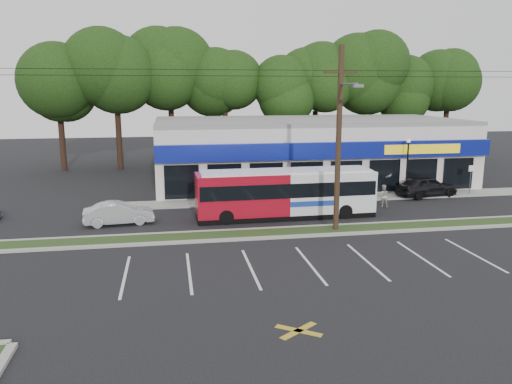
{
  "coord_description": "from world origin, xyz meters",
  "views": [
    {
      "loc": [
        -5.95,
        -24.58,
        7.75
      ],
      "look_at": [
        -0.8,
        5.0,
        1.54
      ],
      "focal_mm": 35.0,
      "sensor_mm": 36.0,
      "label": 1
    }
  ],
  "objects_px": {
    "metrobus": "(286,192)",
    "car_silver": "(119,213)",
    "car_dark": "(426,186)",
    "lamp_post": "(407,161)",
    "sign_post": "(471,174)",
    "pedestrian_a": "(355,197)",
    "utility_pole": "(336,134)",
    "pedestrian_b": "(383,196)"
  },
  "relations": [
    {
      "from": "car_dark",
      "to": "pedestrian_b",
      "type": "height_order",
      "value": "car_dark"
    },
    {
      "from": "utility_pole",
      "to": "metrobus",
      "type": "bearing_deg",
      "value": 117.58
    },
    {
      "from": "car_dark",
      "to": "car_silver",
      "type": "relative_size",
      "value": 1.15
    },
    {
      "from": "utility_pole",
      "to": "metrobus",
      "type": "relative_size",
      "value": 4.54
    },
    {
      "from": "metrobus",
      "to": "car_silver",
      "type": "bearing_deg",
      "value": 178.56
    },
    {
      "from": "car_dark",
      "to": "pedestrian_a",
      "type": "bearing_deg",
      "value": 100.24
    },
    {
      "from": "utility_pole",
      "to": "pedestrian_b",
      "type": "height_order",
      "value": "utility_pole"
    },
    {
      "from": "lamp_post",
      "to": "utility_pole",
      "type": "bearing_deg",
      "value": -136.05
    },
    {
      "from": "lamp_post",
      "to": "metrobus",
      "type": "height_order",
      "value": "lamp_post"
    },
    {
      "from": "sign_post",
      "to": "car_silver",
      "type": "height_order",
      "value": "sign_post"
    },
    {
      "from": "pedestrian_a",
      "to": "car_silver",
      "type": "bearing_deg",
      "value": -38.47
    },
    {
      "from": "car_silver",
      "to": "pedestrian_b",
      "type": "relative_size",
      "value": 2.64
    },
    {
      "from": "pedestrian_a",
      "to": "pedestrian_b",
      "type": "relative_size",
      "value": 1.02
    },
    {
      "from": "sign_post",
      "to": "car_silver",
      "type": "bearing_deg",
      "value": -170.87
    },
    {
      "from": "utility_pole",
      "to": "car_dark",
      "type": "relative_size",
      "value": 10.85
    },
    {
      "from": "utility_pole",
      "to": "metrobus",
      "type": "height_order",
      "value": "utility_pole"
    },
    {
      "from": "metrobus",
      "to": "pedestrian_b",
      "type": "xyz_separation_m",
      "value": [
        7.02,
        1.5,
        -0.8
      ]
    },
    {
      "from": "car_dark",
      "to": "lamp_post",
      "type": "bearing_deg",
      "value": 67.41
    },
    {
      "from": "utility_pole",
      "to": "metrobus",
      "type": "xyz_separation_m",
      "value": [
        -1.87,
        3.57,
        -3.85
      ]
    },
    {
      "from": "pedestrian_a",
      "to": "lamp_post",
      "type": "bearing_deg",
      "value": 165.28
    },
    {
      "from": "metrobus",
      "to": "pedestrian_a",
      "type": "xyz_separation_m",
      "value": [
        5.04,
        1.5,
        -0.79
      ]
    },
    {
      "from": "utility_pole",
      "to": "pedestrian_a",
      "type": "bearing_deg",
      "value": 58.01
    },
    {
      "from": "lamp_post",
      "to": "car_silver",
      "type": "xyz_separation_m",
      "value": [
        -20.0,
        -4.24,
        -2.01
      ]
    },
    {
      "from": "car_dark",
      "to": "car_silver",
      "type": "xyz_separation_m",
      "value": [
        -21.45,
        -3.94,
        -0.13
      ]
    },
    {
      "from": "sign_post",
      "to": "metrobus",
      "type": "distance_m",
      "value": 15.58
    },
    {
      "from": "metrobus",
      "to": "car_dark",
      "type": "xyz_separation_m",
      "value": [
        11.49,
        4.0,
        -0.77
      ]
    },
    {
      "from": "pedestrian_a",
      "to": "sign_post",
      "type": "bearing_deg",
      "value": 150.47
    },
    {
      "from": "metrobus",
      "to": "pedestrian_b",
      "type": "bearing_deg",
      "value": 10.94
    },
    {
      "from": "sign_post",
      "to": "pedestrian_b",
      "type": "distance_m",
      "value": 8.45
    },
    {
      "from": "lamp_post",
      "to": "sign_post",
      "type": "relative_size",
      "value": 1.91
    },
    {
      "from": "metrobus",
      "to": "pedestrian_a",
      "type": "distance_m",
      "value": 5.31
    },
    {
      "from": "utility_pole",
      "to": "car_dark",
      "type": "xyz_separation_m",
      "value": [
        9.62,
        7.57,
        -4.63
      ]
    },
    {
      "from": "utility_pole",
      "to": "pedestrian_a",
      "type": "distance_m",
      "value": 7.57
    },
    {
      "from": "lamp_post",
      "to": "car_silver",
      "type": "distance_m",
      "value": 20.54
    },
    {
      "from": "metrobus",
      "to": "car_silver",
      "type": "relative_size",
      "value": 2.76
    },
    {
      "from": "pedestrian_b",
      "to": "car_dark",
      "type": "bearing_deg",
      "value": -143.21
    },
    {
      "from": "lamp_post",
      "to": "car_dark",
      "type": "bearing_deg",
      "value": -11.66
    },
    {
      "from": "lamp_post",
      "to": "car_silver",
      "type": "relative_size",
      "value": 1.07
    },
    {
      "from": "utility_pole",
      "to": "lamp_post",
      "type": "relative_size",
      "value": 11.76
    },
    {
      "from": "car_dark",
      "to": "sign_post",
      "type": "bearing_deg",
      "value": -99.73
    },
    {
      "from": "car_dark",
      "to": "utility_pole",
      "type": "bearing_deg",
      "value": 117.27
    },
    {
      "from": "sign_post",
      "to": "pedestrian_a",
      "type": "height_order",
      "value": "sign_post"
    }
  ]
}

